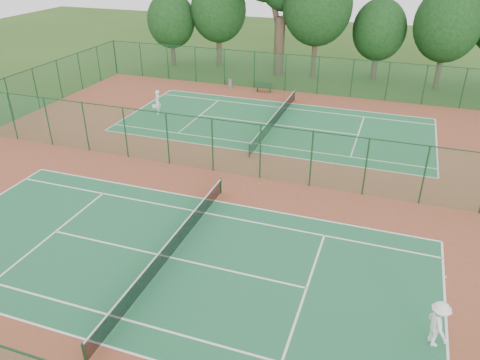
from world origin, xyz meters
name	(u,v)px	position (x,y,z in m)	size (l,w,h in m)	color
ground	(236,174)	(0.00, 0.00, 0.00)	(120.00, 120.00, 0.00)	#2C4D18
red_pad	(236,174)	(0.00, 0.00, 0.01)	(40.00, 36.00, 0.01)	brown
court_near	(170,257)	(0.00, -9.00, 0.01)	(23.77, 10.97, 0.01)	#1F633C
court_far	(275,125)	(0.00, 9.00, 0.01)	(23.77, 10.97, 0.01)	#21693C
fence_north	(302,74)	(0.00, 18.00, 1.76)	(40.00, 0.09, 3.50)	#174527
fence_divider	(236,148)	(0.00, 0.00, 1.76)	(40.00, 0.09, 3.50)	#1B5330
tennis_net_near	(169,248)	(0.00, -9.00, 0.54)	(0.10, 12.90, 0.97)	#14391E
tennis_net_far	(275,118)	(0.00, 9.00, 0.54)	(0.10, 12.90, 0.97)	#12331A
player_near	(438,324)	(11.38, -10.42, 0.97)	(1.22, 0.70, 1.89)	white
player_far	(157,102)	(-9.84, 8.24, 1.01)	(0.72, 0.47, 1.98)	silver
trash_bin	(230,83)	(-6.78, 17.15, 0.44)	(0.48, 0.48, 0.86)	slate
bench	(264,87)	(-3.31, 16.91, 0.50)	(1.58, 0.63, 0.95)	black
kit_bag	(157,106)	(-10.68, 9.54, 0.14)	(0.72, 0.27, 0.27)	silver
stray_ball_a	(246,181)	(0.90, -0.78, 0.04)	(0.07, 0.07, 0.07)	#C4DE33
stray_ball_b	(271,183)	(2.37, -0.44, 0.04)	(0.07, 0.07, 0.07)	#B9CE30
stray_ball_c	(259,183)	(1.74, -0.74, 0.04)	(0.07, 0.07, 0.07)	#E5F037
evergreen_row	(318,76)	(0.50, 24.25, 0.00)	(39.00, 5.00, 12.00)	black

